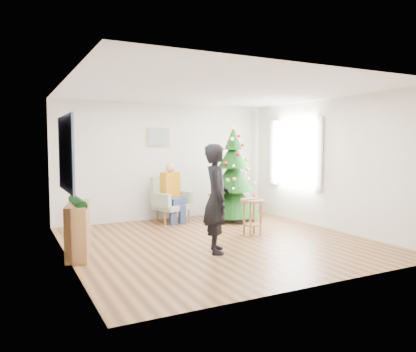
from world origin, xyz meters
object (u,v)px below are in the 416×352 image
armchair (171,205)px  console (78,230)px  stool (252,217)px  standing_man (217,198)px  christmas_tree (233,177)px

armchair → console: (-2.26, -1.91, 0.04)m
stool → standing_man: (-1.15, -0.75, 0.51)m
christmas_tree → stool: size_ratio=3.22×
christmas_tree → console: 3.89m
christmas_tree → standing_man: 2.73m
armchair → standing_man: (-0.29, -2.67, 0.49)m
christmas_tree → armchair: bearing=160.9°
console → christmas_tree: bearing=36.1°
console → standing_man: bearing=-7.2°
stool → christmas_tree: bearing=73.2°
christmas_tree → stool: christmas_tree is taller
christmas_tree → armchair: christmas_tree is taller
stool → standing_man: size_ratio=0.39×
armchair → standing_man: standing_man is taller
standing_man → console: standing_man is taller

